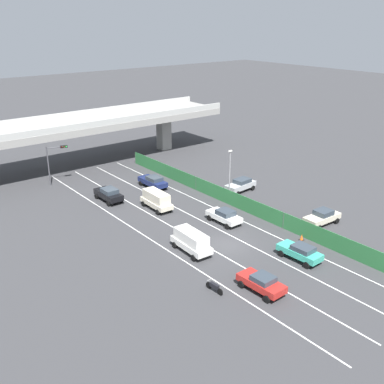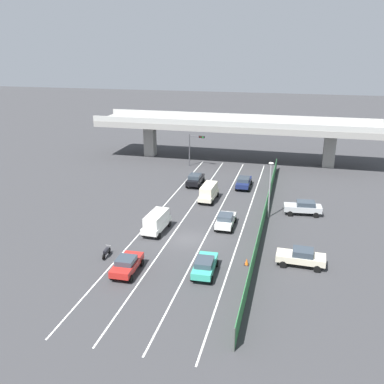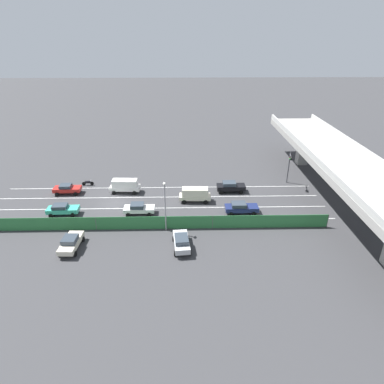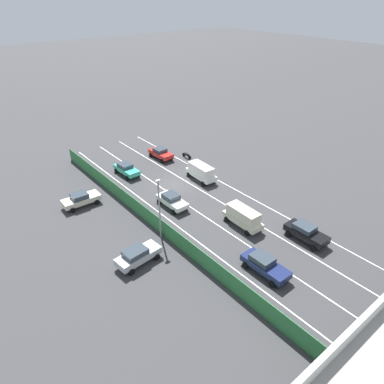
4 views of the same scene
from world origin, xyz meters
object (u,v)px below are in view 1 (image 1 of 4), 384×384
Objects in this scene: car_taxi_teal at (300,252)px; street_lamp at (230,171)px; parked_wagon_silver at (241,185)px; parked_sedan_cream at (322,217)px; car_van_white at (191,241)px; traffic_cone at (302,237)px; car_sedan_white at (224,216)px; car_sedan_navy at (153,181)px; car_sedan_red at (262,282)px; car_van_cream at (156,199)px; motorcycle at (214,287)px; car_sedan_black at (109,194)px; traffic_light at (55,157)px.

street_lamp is (4.42, 14.69, 3.26)m from car_taxi_teal.
parked_sedan_cream is at bearing -90.65° from parked_wagon_silver.
car_van_white reaches higher than traffic_cone.
car_sedan_navy reaches higher than car_sedan_white.
car_sedan_white reaches higher than car_taxi_teal.
street_lamp reaches higher than car_sedan_red.
car_van_cream is 19.15m from parked_sedan_cream.
car_sedan_white is at bearing 23.12° from car_van_white.
motorcycle is 0.43× the size of parked_sedan_cream.
car_sedan_black reaches higher than parked_sedan_cream.
car_van_cream is at bearing 153.58° from street_lamp.
car_van_cream is 16.90m from traffic_light.
car_sedan_red is 25.96m from car_sedan_black.
traffic_light is at bearing 94.22° from car_sedan_red.
parked_wagon_silver is at bearing -9.31° from car_van_cream.
car_sedan_red is at bearing -89.85° from car_sedan_black.
car_sedan_navy is (0.13, 14.39, 0.03)m from car_sedan_white.
street_lamp is (4.40, 4.03, 3.27)m from car_sedan_white.
car_sedan_black is 15.44m from car_sedan_white.
car_sedan_red is 0.89× the size of car_van_cream.
car_van_cream is 18.85m from motorcycle.
car_sedan_red is at bearing -104.64° from car_sedan_navy.
parked_sedan_cream is (8.25, -6.98, 0.03)m from car_sedan_white.
car_van_white is 0.71× the size of street_lamp.
car_van_white is 0.88× the size of traffic_light.
car_sedan_red is 15.91m from parked_sedan_cream.
car_van_white is 7.19× the size of traffic_cone.
car_sedan_navy is at bearing 89.66° from car_taxi_teal.
car_van_white is at bearing 132.81° from car_taxi_teal.
traffic_light is (-5.80, 15.66, 2.60)m from car_van_cream.
car_van_cream is at bearing 72.69° from car_van_white.
parked_wagon_silver reaches higher than motorcycle.
car_van_white is at bearing -112.51° from car_sedan_navy.
car_taxi_teal is 9.05m from parked_sedan_cream.
motorcycle reaches higher than traffic_cone.
parked_sedan_cream is (18.18, 2.76, 0.44)m from motorcycle.
car_sedan_white is 14.39m from car_sedan_navy.
car_van_cream is (3.44, 11.05, 0.01)m from car_van_white.
parked_sedan_cream is (8.27, 3.68, 0.03)m from car_taxi_teal.
car_sedan_navy reaches higher than car_sedan_red.
street_lamp is at bearing 73.25° from car_taxi_teal.
car_sedan_white is at bearing 139.77° from parked_sedan_cream.
car_sedan_navy is 2.39× the size of motorcycle.
car_van_cream is at bearing 128.41° from parked_sedan_cream.
car_sedan_black is (-3.23, 5.80, -0.29)m from car_van_cream.
parked_wagon_silver is 15.03m from traffic_cone.
traffic_cone is at bearing 6.95° from motorcycle.
car_sedan_white is 10.81m from parked_sedan_cream.
car_van_white is 1.08× the size of parked_sedan_cream.
traffic_light is at bearing 111.74° from car_sedan_white.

